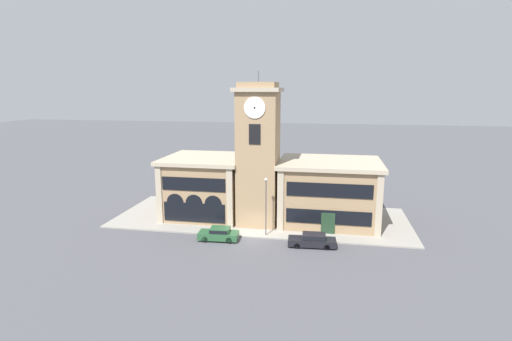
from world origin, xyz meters
TOP-DOWN VIEW (x-y plane):
  - ground_plane at (0.00, 0.00)m, footprint 300.00×300.00m
  - sidewalk_kerb at (0.00, 6.86)m, footprint 35.79×13.73m
  - clock_tower at (-0.00, 4.76)m, footprint 5.23×5.23m
  - town_hall_left_wing at (-7.19, 7.08)m, footprint 9.96×9.93m
  - town_hall_right_wing at (8.23, 7.08)m, footprint 12.03×9.93m
  - parked_car_near at (-3.19, -1.26)m, footprint 4.32×2.03m
  - parked_car_mid at (6.72, -1.26)m, footprint 4.93×1.97m
  - street_lamp at (1.55, 0.74)m, footprint 0.36×0.36m

SIDE VIEW (x-z plane):
  - ground_plane at x=0.00m, z-range 0.00..0.00m
  - sidewalk_kerb at x=0.00m, z-range 0.00..0.15m
  - parked_car_mid at x=6.72m, z-range 0.03..1.40m
  - parked_car_near at x=-3.19m, z-range 0.03..1.43m
  - town_hall_right_wing at x=8.23m, z-range 0.03..7.53m
  - town_hall_left_wing at x=-7.19m, z-range 0.03..7.55m
  - street_lamp at x=1.55m, z-range 1.09..7.51m
  - clock_tower at x=0.00m, z-range -0.56..17.26m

